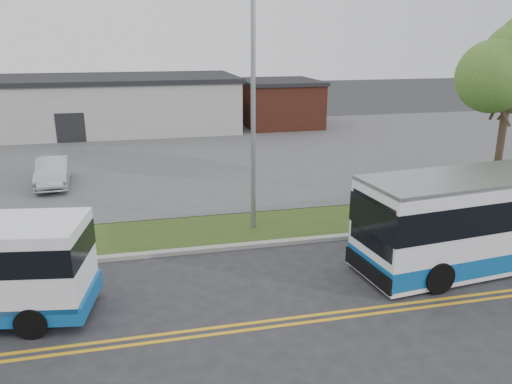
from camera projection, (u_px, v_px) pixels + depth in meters
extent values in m
plane|color=#28282B|center=(184.00, 267.00, 16.58)|extent=(140.00, 140.00, 0.00)
cube|color=gold|center=(197.00, 330.00, 13.00)|extent=(70.00, 0.12, 0.01)
cube|color=gold|center=(199.00, 336.00, 12.72)|extent=(70.00, 0.12, 0.01)
cube|color=#9E9B93|center=(181.00, 252.00, 17.58)|extent=(80.00, 0.30, 0.15)
cube|color=#2C4517|center=(177.00, 234.00, 19.26)|extent=(80.00, 3.30, 0.10)
cube|color=#4C4C4F|center=(160.00, 154.00, 32.38)|extent=(80.00, 25.00, 0.10)
cube|color=#9E9E99|center=(77.00, 107.00, 39.82)|extent=(25.00, 10.00, 4.00)
cube|color=black|center=(74.00, 79.00, 39.18)|extent=(25.40, 10.40, 0.35)
cube|color=black|center=(71.00, 128.00, 35.48)|extent=(2.00, 0.15, 2.20)
cube|color=brown|center=(279.00, 105.00, 42.50)|extent=(6.00, 7.00, 3.60)
cube|color=black|center=(279.00, 82.00, 41.92)|extent=(6.30, 7.30, 0.30)
cylinder|color=#36231D|center=(499.00, 153.00, 21.65)|extent=(0.32, 0.32, 4.76)
ellipsoid|color=#376222|center=(512.00, 65.00, 20.54)|extent=(5.20, 5.20, 4.42)
cylinder|color=gray|center=(253.00, 107.00, 18.39)|extent=(0.18, 0.18, 9.50)
cube|color=white|center=(1.00, 260.00, 13.15)|extent=(4.65, 2.92, 2.08)
cylinder|color=black|center=(32.00, 323.00, 12.58)|extent=(0.86, 0.40, 0.83)
cylinder|color=black|center=(58.00, 283.00, 14.61)|extent=(0.86, 0.40, 0.83)
cube|color=#0D5196|center=(511.00, 243.00, 17.11)|extent=(11.47, 3.79, 0.61)
cube|color=black|center=(373.00, 224.00, 14.95)|extent=(0.36, 2.35, 1.63)
cube|color=black|center=(368.00, 269.00, 15.36)|extent=(0.40, 2.55, 0.51)
cylinder|color=black|center=(438.00, 277.00, 14.79)|extent=(1.01, 0.43, 0.98)
cylinder|color=black|center=(391.00, 247.00, 16.96)|extent=(1.01, 0.43, 0.98)
imported|color=black|center=(23.00, 234.00, 16.95)|extent=(0.69, 0.60, 1.59)
imported|color=#A8AAB0|center=(53.00, 171.00, 25.23)|extent=(1.80, 4.41, 1.42)
sphere|color=white|center=(14.00, 255.00, 16.84)|extent=(0.32, 0.32, 0.32)
sphere|color=white|center=(36.00, 248.00, 17.44)|extent=(0.32, 0.32, 0.32)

